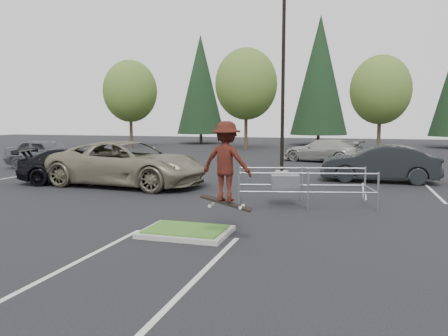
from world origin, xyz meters
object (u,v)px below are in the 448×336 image
(skateboarder, at_px, (226,162))
(decid_b, at_px, (246,86))
(conif_a, at_px, (201,85))
(car_l_tan, at_px, (129,163))
(conif_b, at_px, (320,75))
(car_l_black, at_px, (81,166))
(car_l_grey, at_px, (46,154))
(decid_a, at_px, (130,93))
(cart_corral, at_px, (290,183))
(car_r_charc, at_px, (379,163))
(car_far_silver, at_px, (323,150))
(light_pole, at_px, (283,87))
(decid_c, at_px, (380,92))

(skateboarder, bearing_deg, decid_b, -70.87)
(conif_a, bearing_deg, car_l_tan, -75.60)
(conif_b, height_order, car_l_black, conif_b)
(car_l_grey, bearing_deg, car_l_tan, -113.64)
(decid_a, height_order, car_l_grey, decid_a)
(car_l_tan, bearing_deg, decid_b, 5.63)
(cart_corral, distance_m, car_l_black, 10.32)
(decid_a, bearing_deg, car_l_grey, -76.32)
(decid_b, xyz_separation_m, car_r_charc, (11.20, -19.03, -5.17))
(conif_b, xyz_separation_m, car_r_charc, (5.19, -29.00, -6.98))
(car_far_silver, bearing_deg, conif_b, -158.98)
(light_pole, distance_m, skateboarder, 12.70)
(car_far_silver, bearing_deg, light_pole, 5.80)
(decid_c, height_order, cart_corral, decid_c)
(decid_a, xyz_separation_m, car_l_grey, (4.51, -18.53, -4.69))
(light_pole, bearing_deg, decid_c, 72.89)
(skateboarder, relative_size, car_l_black, 0.38)
(decid_b, distance_m, decid_c, 12.05)
(decid_b, height_order, decid_c, decid_b)
(decid_c, bearing_deg, car_l_black, -121.50)
(decid_b, bearing_deg, light_pole, -70.65)
(decid_c, distance_m, car_l_grey, 27.11)
(cart_corral, bearing_deg, car_l_grey, 141.65)
(decid_b, relative_size, skateboarder, 4.55)
(light_pole, bearing_deg, cart_corral, -78.71)
(decid_a, height_order, car_far_silver, decid_a)
(decid_a, xyz_separation_m, cart_corral, (20.02, -25.58, -4.78))
(car_l_grey, relative_size, car_far_silver, 0.96)
(light_pole, xyz_separation_m, conif_b, (-0.50, 28.50, 3.29))
(conif_a, xyz_separation_m, car_l_tan, (8.48, -33.00, -6.10))
(skateboarder, relative_size, car_far_silver, 0.39)
(light_pole, xyz_separation_m, decid_c, (5.49, 17.83, 0.69))
(conif_a, height_order, car_far_silver, conif_a)
(car_l_grey, bearing_deg, conif_b, -19.17)
(car_l_grey, relative_size, car_r_charc, 0.99)
(conif_b, bearing_deg, decid_c, -60.68)
(skateboarder, bearing_deg, conif_b, -82.31)
(skateboarder, relative_size, car_l_tan, 0.30)
(decid_b, xyz_separation_m, cart_corral, (8.02, -26.08, -5.24))
(light_pole, height_order, decid_a, light_pole)
(decid_a, xyz_separation_m, car_l_black, (10.01, -23.03, -4.76))
(decid_c, distance_m, car_l_black, 27.14)
(car_l_black, bearing_deg, skateboarder, -144.72)
(light_pole, relative_size, car_l_tan, 1.42)
(decid_b, relative_size, car_l_tan, 1.35)
(decid_a, xyz_separation_m, skateboarder, (19.21, -30.44, -3.64))
(decid_b, height_order, car_far_silver, decid_b)
(conif_b, xyz_separation_m, car_l_grey, (-13.50, -29.00, -6.96))
(car_l_tan, xyz_separation_m, car_l_black, (-2.48, 0.00, -0.18))
(car_l_grey, distance_m, car_r_charc, 18.69)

